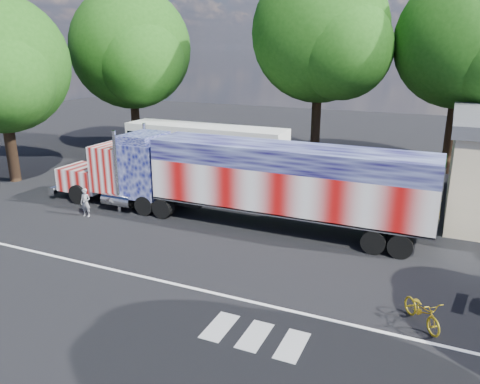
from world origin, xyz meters
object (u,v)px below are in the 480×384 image
at_px(woman, 85,203).
at_px(tree_nw_a, 132,49).
at_px(tree_n_mid, 322,34).
at_px(bicycle, 422,311).
at_px(tree_w_a, 0,65).
at_px(tree_ne_a, 465,42).
at_px(semi_truck, 238,178).
at_px(coach_bus, 205,149).

height_order(woman, tree_nw_a, tree_nw_a).
distance_m(tree_n_mid, tree_nw_a, 15.03).
bearing_deg(bicycle, tree_w_a, 127.47).
bearing_deg(bicycle, tree_ne_a, 51.52).
xyz_separation_m(bicycle, tree_ne_a, (0.35, 20.77, 8.31)).
bearing_deg(woman, semi_truck, 10.61).
relative_size(woman, bicycle, 0.80).
distance_m(semi_truck, tree_nw_a, 19.79).
bearing_deg(woman, tree_w_a, 150.97).
xyz_separation_m(tree_nw_a, tree_w_a, (-1.77, -11.02, -0.89)).
height_order(woman, bicycle, woman).
bearing_deg(tree_ne_a, tree_nw_a, -173.17).
xyz_separation_m(coach_bus, bicycle, (15.10, -13.72, -1.25)).
xyz_separation_m(coach_bus, tree_ne_a, (15.45, 7.05, 7.07)).
height_order(coach_bus, bicycle, coach_bus).
relative_size(woman, tree_w_a, 0.13).
xyz_separation_m(woman, tree_ne_a, (17.00, 17.30, 8.05)).
distance_m(tree_nw_a, tree_w_a, 11.19).
xyz_separation_m(semi_truck, tree_w_a, (-16.43, 0.83, 5.15)).
bearing_deg(tree_nw_a, tree_n_mid, 9.20).
distance_m(tree_n_mid, tree_ne_a, 9.37).
xyz_separation_m(coach_bus, woman, (-1.55, -10.25, -0.99)).
xyz_separation_m(tree_n_mid, tree_ne_a, (9.34, 0.50, -0.56)).
distance_m(bicycle, tree_n_mid, 23.89).
relative_size(semi_truck, bicycle, 11.06).
relative_size(tree_nw_a, tree_ne_a, 0.99).
relative_size(semi_truck, tree_nw_a, 1.57).
bearing_deg(tree_ne_a, woman, -134.51).
bearing_deg(bicycle, tree_n_mid, 76.42).
bearing_deg(tree_ne_a, tree_w_a, -151.78).
bearing_deg(tree_nw_a, tree_w_a, -99.13).
distance_m(semi_truck, bicycle, 11.09).
height_order(semi_truck, tree_nw_a, tree_nw_a).
xyz_separation_m(bicycle, tree_n_mid, (-9.00, 20.27, 8.87)).
xyz_separation_m(coach_bus, tree_w_a, (-10.47, -6.86, 5.68)).
relative_size(semi_truck, woman, 13.76).
xyz_separation_m(woman, tree_n_mid, (7.66, 16.80, 8.61)).
xyz_separation_m(bicycle, tree_w_a, (-25.57, 6.86, 6.93)).
distance_m(coach_bus, tree_n_mid, 11.76).
distance_m(woman, bicycle, 17.01).
height_order(coach_bus, tree_w_a, tree_w_a).
height_order(semi_truck, tree_n_mid, tree_n_mid).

